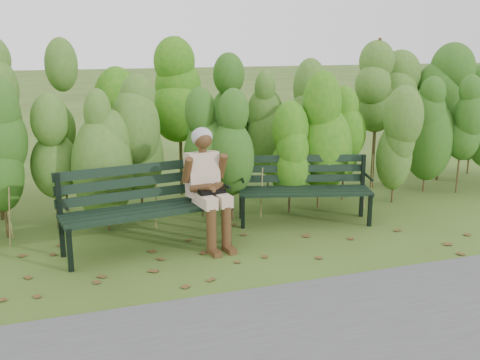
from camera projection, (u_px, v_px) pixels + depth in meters
name	position (u px, v px, depth m)	size (l,w,h in m)	color
ground	(250.00, 252.00, 6.32)	(80.00, 80.00, 0.00)	#3A4719
footpath	(347.00, 351.00, 4.30)	(60.00, 2.50, 0.01)	#474749
hedge_band	(205.00, 119.00, 7.72)	(11.04, 1.67, 2.42)	#47381E
leaf_litter	(242.00, 253.00, 6.28)	(5.71, 2.17, 0.01)	brown
bench_left	(144.00, 201.00, 6.33)	(1.96, 0.88, 0.94)	black
bench_right	(304.00, 183.00, 7.31)	(1.78, 0.99, 0.85)	black
seated_woman	(207.00, 180.00, 6.42)	(0.55, 0.80, 1.35)	#C5A691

